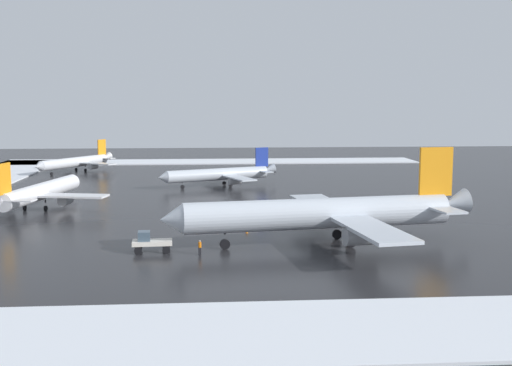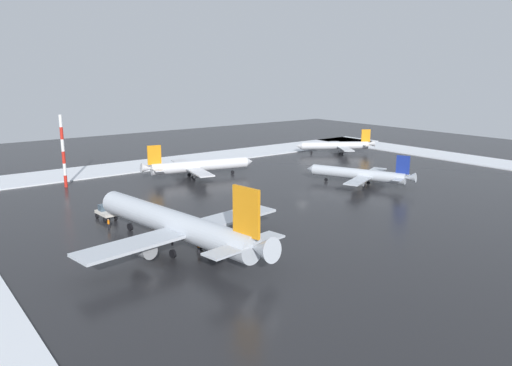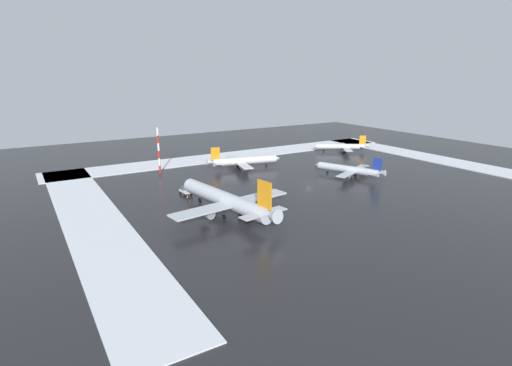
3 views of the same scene
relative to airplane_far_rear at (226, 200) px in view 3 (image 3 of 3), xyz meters
name	(u,v)px [view 3 (image 3 of 3)]	position (x,y,z in m)	size (l,w,h in m)	color
ground_plane	(309,182)	(-37.39, -13.77, -3.88)	(240.00, 240.00, 0.00)	#232326
snow_bank_far	(236,155)	(-37.39, -63.77, -3.74)	(152.00, 16.00, 0.27)	white
snow_bank_left	(438,159)	(-104.39, -13.77, -3.74)	(14.00, 116.00, 0.27)	white
snow_bank_right	(92,219)	(29.61, -13.77, -3.74)	(14.00, 116.00, 0.27)	white
airplane_far_rear	(226,200)	(0.00, 0.00, 0.00)	(32.90, 39.46, 11.73)	silver
airplane_parked_starboard	(243,161)	(-28.39, -41.66, -1.06)	(28.53, 23.88, 8.53)	white
airplane_parked_portside	(349,170)	(-53.26, -11.96, -1.35)	(20.82, 24.59, 7.65)	silver
airplane_foreground_jet	(341,147)	(-81.79, -46.59, -1.42)	(22.14, 19.01, 7.44)	silver
pushback_tug	(185,191)	(2.61, -21.19, -2.59)	(2.56, 4.73, 2.50)	silver
ground_crew_by_nose_gear	(239,213)	(-1.87, 3.14, -2.91)	(0.36, 0.36, 1.71)	black
ground_crew_near_tug	(187,198)	(4.29, -15.38, -2.91)	(0.36, 0.36, 1.71)	black
antenna_mast	(159,151)	(0.57, -50.54, 4.20)	(0.70, 0.70, 16.15)	red
traffic_cone_near_nose	(234,199)	(-7.26, -9.29, -3.60)	(0.36, 0.36, 0.55)	orange
traffic_cone_mid_line	(258,217)	(-5.35, 6.62, -3.60)	(0.36, 0.36, 0.55)	orange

